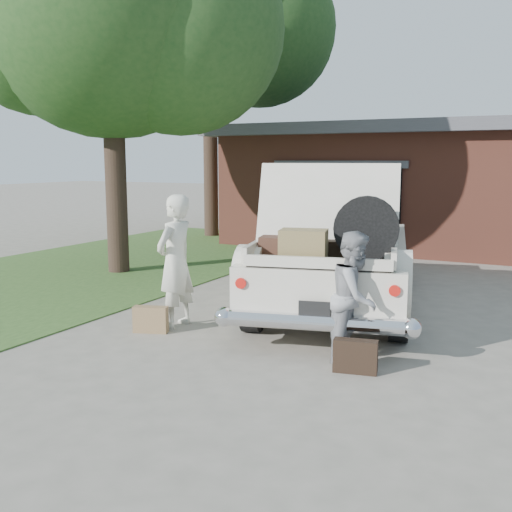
% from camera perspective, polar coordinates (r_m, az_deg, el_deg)
% --- Properties ---
extents(ground, '(90.00, 90.00, 0.00)m').
position_cam_1_polar(ground, '(7.68, -2.08, -8.77)').
color(ground, gray).
rests_on(ground, ground).
extents(grass_strip, '(6.00, 16.00, 0.02)m').
position_cam_1_polar(grass_strip, '(13.26, -16.58, -1.45)').
color(grass_strip, '#2D4C1E').
rests_on(grass_strip, ground).
extents(house, '(12.80, 7.80, 3.30)m').
position_cam_1_polar(house, '(18.04, 19.10, 6.46)').
color(house, brown).
rests_on(house, ground).
extents(tree_left, '(6.49, 5.64, 8.42)m').
position_cam_1_polar(tree_left, '(13.16, -13.49, 22.07)').
color(tree_left, '#38281E').
rests_on(tree_left, ground).
extents(tree_back, '(6.98, 6.07, 10.02)m').
position_cam_1_polar(tree_back, '(19.17, -4.27, 22.17)').
color(tree_back, '#38281E').
rests_on(tree_back, ground).
extents(sedan, '(3.54, 6.11, 2.32)m').
position_cam_1_polar(sedan, '(9.83, 7.82, 0.21)').
color(sedan, beige).
rests_on(sedan, ground).
extents(woman_left, '(0.48, 0.71, 1.89)m').
position_cam_1_polar(woman_left, '(8.51, -7.69, -0.52)').
color(woman_left, beige).
rests_on(woman_left, ground).
extents(woman_right, '(0.61, 0.77, 1.55)m').
position_cam_1_polar(woman_right, '(7.13, 9.42, -3.84)').
color(woman_right, gray).
rests_on(woman_right, ground).
extents(suitcase_left, '(0.50, 0.30, 0.37)m').
position_cam_1_polar(suitcase_left, '(8.43, -10.01, -5.97)').
color(suitcase_left, olive).
rests_on(suitcase_left, ground).
extents(suitcase_right, '(0.51, 0.25, 0.38)m').
position_cam_1_polar(suitcase_right, '(6.88, 9.44, -9.41)').
color(suitcase_right, black).
rests_on(suitcase_right, ground).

